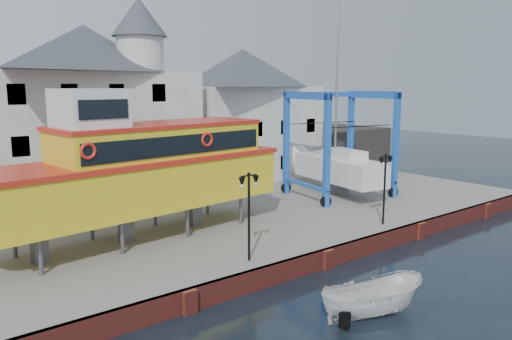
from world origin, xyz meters
TOP-DOWN VIEW (x-y plane):
  - ground at (0.00, 0.00)m, footprint 140.00×140.00m
  - hardstanding at (0.00, 11.00)m, footprint 44.00×22.00m
  - quay_wall at (-0.00, 0.10)m, footprint 44.00×0.47m
  - building_white_main at (-4.87, 18.39)m, footprint 14.00×8.30m
  - building_white_right at (9.00, 19.00)m, footprint 12.00×8.00m
  - shed_dark at (19.00, 17.00)m, footprint 8.00×7.00m
  - lamp_post_left at (-4.00, 1.20)m, footprint 1.12×0.32m
  - lamp_post_right at (6.00, 1.20)m, footprint 1.12×0.32m
  - tour_boat at (-7.28, 7.42)m, footprint 18.62×6.22m
  - travel_lift at (10.01, 9.13)m, footprint 7.66×10.04m
  - motorboat_a at (-2.44, -4.79)m, footprint 4.82×3.06m

SIDE VIEW (x-z plane):
  - ground at x=0.00m, z-range 0.00..0.00m
  - motorboat_a at x=-2.44m, z-range -0.87..0.87m
  - hardstanding at x=0.00m, z-range 0.00..1.00m
  - quay_wall at x=0.00m, z-range 0.00..1.00m
  - shed_dark at x=19.00m, z-range 1.00..5.00m
  - travel_lift at x=10.01m, z-range -3.92..10.83m
  - lamp_post_left at x=-4.00m, z-range 2.07..6.27m
  - lamp_post_right at x=6.00m, z-range 2.07..6.27m
  - tour_boat at x=-7.28m, z-range 0.77..8.73m
  - building_white_right at x=9.00m, z-range 1.00..12.20m
  - building_white_main at x=-4.87m, z-range 0.34..14.34m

